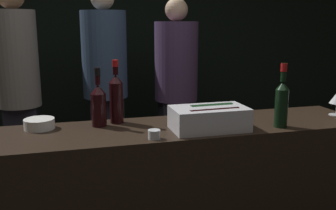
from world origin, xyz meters
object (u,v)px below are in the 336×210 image
(red_wine_bottle_burgundy, at_px, (282,101))
(person_in_hoodie, at_px, (176,83))
(red_wine_bottle_black_foil, at_px, (99,103))
(candle_votive, at_px, (154,134))
(ice_bin_with_bottles, at_px, (210,117))
(bowl_white, at_px, (39,124))
(person_blond_tee, at_px, (105,79))
(person_grey_polo, at_px, (18,85))
(red_wine_bottle_tall, at_px, (116,97))

(red_wine_bottle_burgundy, distance_m, person_in_hoodie, 1.62)
(red_wine_bottle_burgundy, distance_m, red_wine_bottle_black_foil, 1.01)
(candle_votive, relative_size, red_wine_bottle_burgundy, 0.18)
(ice_bin_with_bottles, distance_m, red_wine_bottle_black_foil, 0.62)
(bowl_white, xyz_separation_m, person_in_hoodie, (1.16, 1.30, -0.02))
(red_wine_bottle_black_foil, xyz_separation_m, person_blond_tee, (0.17, 1.37, -0.06))
(ice_bin_with_bottles, bearing_deg, person_blond_tee, 104.06)
(bowl_white, bearing_deg, person_grey_polo, 101.33)
(person_grey_polo, bearing_deg, person_in_hoodie, 139.63)
(ice_bin_with_bottles, relative_size, bowl_white, 2.48)
(ice_bin_with_bottles, relative_size, person_grey_polo, 0.22)
(ice_bin_with_bottles, distance_m, person_grey_polo, 1.80)
(red_wine_bottle_tall, xyz_separation_m, person_grey_polo, (-0.66, 1.13, -0.08))
(person_in_hoodie, bearing_deg, bowl_white, 139.41)
(person_blond_tee, bearing_deg, red_wine_bottle_burgundy, 151.54)
(candle_votive, height_order, person_blond_tee, person_blond_tee)
(candle_votive, xyz_separation_m, red_wine_bottle_burgundy, (0.73, 0.03, 0.12))
(ice_bin_with_bottles, height_order, candle_votive, ice_bin_with_bottles)
(red_wine_bottle_black_foil, xyz_separation_m, person_in_hoodie, (0.84, 1.32, -0.12))
(red_wine_bottle_black_foil, bearing_deg, candle_votive, -52.49)
(ice_bin_with_bottles, distance_m, red_wine_bottle_tall, 0.55)
(ice_bin_with_bottles, relative_size, red_wine_bottle_tall, 1.11)
(candle_votive, distance_m, red_wine_bottle_burgundy, 0.74)
(bowl_white, xyz_separation_m, red_wine_bottle_tall, (0.43, 0.02, 0.12))
(ice_bin_with_bottles, bearing_deg, red_wine_bottle_tall, 149.69)
(ice_bin_with_bottles, bearing_deg, person_in_hoodie, 80.31)
(red_wine_bottle_black_foil, bearing_deg, bowl_white, 175.47)
(person_blond_tee, bearing_deg, person_grey_polo, 50.67)
(red_wine_bottle_tall, relative_size, red_wine_bottle_black_foil, 1.11)
(red_wine_bottle_tall, height_order, person_in_hoodie, person_in_hoodie)
(person_in_hoodie, bearing_deg, ice_bin_with_bottles, 171.52)
(person_blond_tee, bearing_deg, red_wine_bottle_tall, 122.71)
(red_wine_bottle_black_foil, height_order, person_blond_tee, person_blond_tee)
(red_wine_bottle_burgundy, xyz_separation_m, person_in_hoodie, (-0.13, 1.61, -0.14))
(ice_bin_with_bottles, height_order, red_wine_bottle_burgundy, red_wine_bottle_burgundy)
(bowl_white, height_order, candle_votive, bowl_white)
(red_wine_bottle_burgundy, bearing_deg, person_grey_polo, 136.32)
(candle_votive, height_order, red_wine_bottle_black_foil, red_wine_bottle_black_foil)
(ice_bin_with_bottles, xyz_separation_m, red_wine_bottle_black_foil, (-0.57, 0.23, 0.06))
(person_grey_polo, bearing_deg, ice_bin_with_bottles, 82.20)
(ice_bin_with_bottles, xyz_separation_m, red_wine_bottle_tall, (-0.47, 0.27, 0.08))
(bowl_white, distance_m, person_in_hoodie, 1.74)
(red_wine_bottle_burgundy, xyz_separation_m, person_grey_polo, (-1.52, 1.45, -0.07))
(red_wine_bottle_tall, relative_size, person_blond_tee, 0.20)
(red_wine_bottle_tall, relative_size, red_wine_bottle_burgundy, 1.03)
(bowl_white, relative_size, candle_votive, 2.62)
(candle_votive, height_order, person_in_hoodie, person_in_hoodie)
(red_wine_bottle_black_foil, xyz_separation_m, person_grey_polo, (-0.55, 1.17, -0.05))
(red_wine_bottle_burgundy, bearing_deg, bowl_white, 166.61)
(person_in_hoodie, distance_m, person_grey_polo, 1.40)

